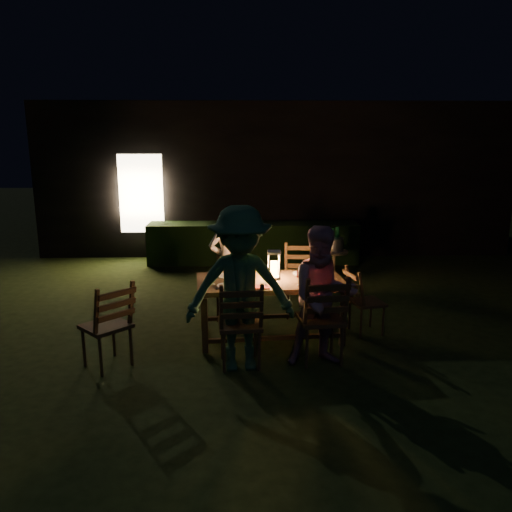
{
  "coord_description": "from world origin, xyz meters",
  "views": [
    {
      "loc": [
        -0.7,
        -6.15,
        2.44
      ],
      "look_at": [
        -0.54,
        0.02,
        1.0
      ],
      "focal_mm": 35.0,
      "sensor_mm": 36.0,
      "label": 1
    }
  ],
  "objects_px": {
    "bottle_bucket_b": "(337,241)",
    "side_table": "(334,255)",
    "chair_far_left": "(230,299)",
    "chair_end": "(365,313)",
    "ice_bucket": "(334,244)",
    "person_house_side": "(230,263)",
    "chair_near_left": "(240,339)",
    "bottle_table": "(250,269)",
    "dining_table": "(271,285)",
    "bottle_bucket_a": "(332,242)",
    "person_opp_left": "(240,289)",
    "chair_spare": "(108,340)",
    "chair_far_right": "(301,293)",
    "lantern": "(274,266)",
    "person_opp_right": "(323,297)"
  },
  "relations": [
    {
      "from": "chair_far_left",
      "to": "bottle_bucket_b",
      "type": "height_order",
      "value": "bottle_bucket_b"
    },
    {
      "from": "person_house_side",
      "to": "bottle_table",
      "type": "bearing_deg",
      "value": 103.71
    },
    {
      "from": "chair_spare",
      "to": "lantern",
      "type": "distance_m",
      "value": 2.13
    },
    {
      "from": "person_opp_right",
      "to": "person_opp_left",
      "type": "height_order",
      "value": "person_opp_left"
    },
    {
      "from": "side_table",
      "to": "ice_bucket",
      "type": "xyz_separation_m",
      "value": [
        0.0,
        0.0,
        0.18
      ]
    },
    {
      "from": "ice_bucket",
      "to": "bottle_bucket_b",
      "type": "relative_size",
      "value": 0.94
    },
    {
      "from": "chair_near_left",
      "to": "chair_far_left",
      "type": "height_order",
      "value": "chair_near_left"
    },
    {
      "from": "chair_far_left",
      "to": "ice_bucket",
      "type": "xyz_separation_m",
      "value": [
        1.71,
        1.46,
        0.46
      ]
    },
    {
      "from": "chair_near_left",
      "to": "bottle_table",
      "type": "xyz_separation_m",
      "value": [
        0.13,
        0.79,
        0.58
      ]
    },
    {
      "from": "dining_table",
      "to": "bottle_bucket_a",
      "type": "height_order",
      "value": "bottle_bucket_a"
    },
    {
      "from": "bottle_bucket_b",
      "to": "side_table",
      "type": "bearing_deg",
      "value": -141.34
    },
    {
      "from": "chair_spare",
      "to": "chair_end",
      "type": "bearing_deg",
      "value": -28.95
    },
    {
      "from": "ice_bucket",
      "to": "bottle_table",
      "type": "bearing_deg",
      "value": -123.04
    },
    {
      "from": "chair_near_left",
      "to": "chair_far_left",
      "type": "xyz_separation_m",
      "value": [
        -0.14,
        1.53,
        -0.04
      ]
    },
    {
      "from": "chair_far_left",
      "to": "chair_far_right",
      "type": "height_order",
      "value": "chair_far_right"
    },
    {
      "from": "bottle_table",
      "to": "bottle_bucket_a",
      "type": "relative_size",
      "value": 0.88
    },
    {
      "from": "dining_table",
      "to": "chair_far_left",
      "type": "bearing_deg",
      "value": 120.22
    },
    {
      "from": "person_opp_left",
      "to": "bottle_bucket_a",
      "type": "xyz_separation_m",
      "value": [
        1.51,
        3.0,
        -0.11
      ]
    },
    {
      "from": "dining_table",
      "to": "bottle_bucket_a",
      "type": "bearing_deg",
      "value": 56.6
    },
    {
      "from": "side_table",
      "to": "bottle_bucket_a",
      "type": "distance_m",
      "value": 0.24
    },
    {
      "from": "chair_near_left",
      "to": "person_opp_left",
      "type": "bearing_deg",
      "value": -89.62
    },
    {
      "from": "chair_end",
      "to": "bottle_table",
      "type": "distance_m",
      "value": 1.61
    },
    {
      "from": "chair_far_left",
      "to": "bottle_bucket_b",
      "type": "distance_m",
      "value": 2.37
    },
    {
      "from": "dining_table",
      "to": "chair_far_left",
      "type": "distance_m",
      "value": 0.98
    },
    {
      "from": "dining_table",
      "to": "ice_bucket",
      "type": "bearing_deg",
      "value": 56.02
    },
    {
      "from": "chair_end",
      "to": "chair_spare",
      "type": "bearing_deg",
      "value": -86.83
    },
    {
      "from": "person_house_side",
      "to": "bottle_bucket_a",
      "type": "distance_m",
      "value": 2.15
    },
    {
      "from": "chair_end",
      "to": "person_house_side",
      "type": "height_order",
      "value": "person_house_side"
    },
    {
      "from": "chair_spare",
      "to": "chair_near_left",
      "type": "bearing_deg",
      "value": -46.25
    },
    {
      "from": "chair_far_right",
      "to": "chair_end",
      "type": "height_order",
      "value": "chair_far_right"
    },
    {
      "from": "person_opp_left",
      "to": "chair_end",
      "type": "bearing_deg",
      "value": 25.92
    },
    {
      "from": "chair_far_right",
      "to": "person_opp_left",
      "type": "height_order",
      "value": "person_opp_left"
    },
    {
      "from": "chair_end",
      "to": "lantern",
      "type": "relative_size",
      "value": 2.57
    },
    {
      "from": "chair_far_right",
      "to": "person_opp_right",
      "type": "height_order",
      "value": "person_opp_right"
    },
    {
      "from": "lantern",
      "to": "bottle_table",
      "type": "relative_size",
      "value": 1.25
    },
    {
      "from": "bottle_bucket_b",
      "to": "person_opp_right",
      "type": "bearing_deg",
      "value": -103.34
    },
    {
      "from": "chair_end",
      "to": "ice_bucket",
      "type": "bearing_deg",
      "value": 167.68
    },
    {
      "from": "person_opp_right",
      "to": "ice_bucket",
      "type": "bearing_deg",
      "value": 71.95
    },
    {
      "from": "chair_far_left",
      "to": "ice_bucket",
      "type": "relative_size",
      "value": 3.01
    },
    {
      "from": "dining_table",
      "to": "bottle_bucket_a",
      "type": "distance_m",
      "value": 2.43
    },
    {
      "from": "chair_spare",
      "to": "person_house_side",
      "type": "distance_m",
      "value": 2.08
    },
    {
      "from": "chair_far_right",
      "to": "side_table",
      "type": "bearing_deg",
      "value": -115.0
    },
    {
      "from": "chair_far_right",
      "to": "chair_spare",
      "type": "height_order",
      "value": "chair_far_right"
    },
    {
      "from": "person_house_side",
      "to": "chair_near_left",
      "type": "bearing_deg",
      "value": 90.0
    },
    {
      "from": "ice_bucket",
      "to": "bottle_bucket_a",
      "type": "relative_size",
      "value": 0.94
    },
    {
      "from": "chair_far_right",
      "to": "chair_end",
      "type": "xyz_separation_m",
      "value": [
        0.75,
        -0.71,
        -0.04
      ]
    },
    {
      "from": "chair_spare",
      "to": "bottle_table",
      "type": "bearing_deg",
      "value": -19.45
    },
    {
      "from": "chair_near_left",
      "to": "bottle_table",
      "type": "relative_size",
      "value": 3.7
    },
    {
      "from": "dining_table",
      "to": "ice_bucket",
      "type": "relative_size",
      "value": 6.29
    },
    {
      "from": "chair_end",
      "to": "person_opp_right",
      "type": "height_order",
      "value": "person_opp_right"
    }
  ]
}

